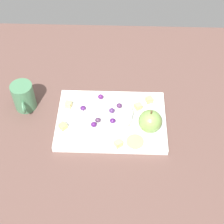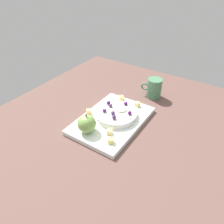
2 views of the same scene
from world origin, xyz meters
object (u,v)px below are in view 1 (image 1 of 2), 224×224
Objects in this scene: apple_whole at (151,121)px; grape_3 at (112,111)px; cheese_cube_0 at (69,105)px; grape_5 at (98,120)px; cracker_0 at (136,141)px; apple_slice_0 at (97,109)px; grape_0 at (101,97)px; grape_1 at (113,121)px; serving_dish at (105,114)px; cup at (24,97)px; cheese_cube_2 at (63,126)px; cheese_cube_1 at (139,106)px; cheese_cube_3 at (121,144)px; cheese_cube_4 at (150,100)px; grape_4 at (84,108)px; grape_6 at (120,106)px; platter at (112,121)px; grape_2 at (94,124)px.

grape_3 is (11.88, -3.82, -0.32)cm from apple_whole.
cheese_cube_0 is 1.13× the size of grape_5.
cracker_0 is 1.10× the size of apple_slice_0.
apple_slice_0 is at bearing 162.09° from cheese_cube_0.
grape_0 is 1.00× the size of grape_1.
grape_3 reaches higher than serving_dish.
grape_5 is at bearing -25.70° from cracker_0.
cheese_cube_0 is at bearing 174.82° from cup.
cheese_cube_2 is at bearing 1.67° from apple_whole.
serving_dish is 3.68× the size of apple_slice_0.
cheese_cube_1 is at bearing -94.83° from cracker_0.
cheese_cube_3 is at bearing 134.60° from grape_5.
grape_0 reaches higher than cheese_cube_4.
cup reaches higher than cheese_cube_0.
cheese_cube_1 is at bearing -110.99° from cheese_cube_3.
grape_1 is at bearing 153.28° from grape_4.
grape_6 is (-6.21, 3.71, 0.04)cm from grape_0.
apple_whole is at bearing 179.08° from grape_1.
cheese_cube_0 is (26.33, -8.25, -2.63)cm from apple_whole.
cheese_cube_4 is at bearing -175.54° from grape_0.
platter is 3.40× the size of cup.
serving_dish reaches higher than platter.
grape_4 reaches higher than cheese_cube_4.
grape_4 is at bearing 148.23° from cheese_cube_0.
cheese_cube_3 is at bearing 138.94° from cheese_cube_0.
cup is at bearing -11.65° from platter.
cheese_cube_3 is at bearing 152.91° from cup.
apple_whole is 9.23cm from cheese_cube_1.
grape_6 is at bearing -158.03° from cheese_cube_2.
grape_3 is at bearing -84.22° from grape_1.
grape_0 reaches higher than grape_1.
cheese_cube_4 is (-26.68, -2.99, 0.00)cm from cheese_cube_0.
cup is at bearing 0.91° from grape_0.
cheese_cube_4 is (-14.57, -6.67, -0.25)cm from serving_dish.
cheese_cube_0 is 0.38× the size of cracker_0.
cheese_cube_0 is at bearing -37.75° from grape_5.
grape_4 is (-5.27, 3.26, 2.22)cm from cheese_cube_0.
cracker_0 is (4.86, 16.50, -0.80)cm from cheese_cube_4.
serving_dish is at bearing -58.39° from grape_1.
grape_6 is 31.70cm from cup.
grape_5 reaches higher than serving_dish.
grape_4 is at bearing -7.23° from grape_3.
apple_whole is 3.63× the size of cheese_cube_1.
grape_2 is (8.13, -5.20, 2.34)cm from cheese_cube_3.
cheese_cube_4 is at bearing -148.32° from platter.
apple_whole reaches higher than cheese_cube_4.
apple_slice_0 is at bearing 8.60° from grape_6.
cheese_cube_0 is 17.08cm from grape_6.
cheese_cube_0 is 6.58cm from grape_4.
cup is (41.40, 1.66, 1.90)cm from cheese_cube_4.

